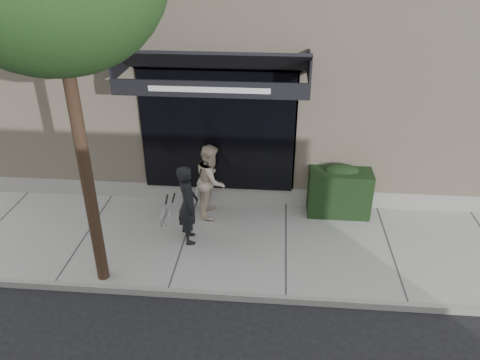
{
  "coord_description": "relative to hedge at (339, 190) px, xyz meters",
  "views": [
    {
      "loc": [
        -0.25,
        -7.55,
        5.48
      ],
      "look_at": [
        -0.95,
        0.6,
        1.15
      ],
      "focal_mm": 35.0,
      "sensor_mm": 36.0,
      "label": 1
    }
  ],
  "objects": [
    {
      "name": "pedestrian_front",
      "position": [
        -3.0,
        -1.3,
        0.26
      ],
      "size": [
        0.77,
        0.84,
        1.61
      ],
      "color": "black",
      "rests_on": "sidewalk"
    },
    {
      "name": "building_facade",
      "position": [
        -1.11,
        3.71,
        2.08
      ],
      "size": [
        14.3,
        8.04,
        5.64
      ],
      "color": "beige",
      "rests_on": "ground"
    },
    {
      "name": "curb",
      "position": [
        -1.1,
        -2.8,
        -0.59
      ],
      "size": [
        20.0,
        0.1,
        0.14
      ],
      "primitive_type": "cube",
      "color": "gray",
      "rests_on": "ground"
    },
    {
      "name": "hedge",
      "position": [
        0.0,
        0.0,
        0.0
      ],
      "size": [
        1.3,
        0.7,
        1.14
      ],
      "color": "black",
      "rests_on": "sidewalk"
    },
    {
      "name": "ground",
      "position": [
        -1.1,
        -1.25,
        -0.66
      ],
      "size": [
        80.0,
        80.0,
        0.0
      ],
      "primitive_type": "plane",
      "color": "black",
      "rests_on": "ground"
    },
    {
      "name": "pedestrian_back",
      "position": [
        -2.69,
        -0.28,
        0.26
      ],
      "size": [
        0.68,
        0.79,
        1.59
      ],
      "color": "beige",
      "rests_on": "sidewalk"
    },
    {
      "name": "sidewalk",
      "position": [
        -1.1,
        -1.25,
        -0.6
      ],
      "size": [
        20.0,
        3.0,
        0.12
      ],
      "primitive_type": "cube",
      "color": "#9D9D98",
      "rests_on": "ground"
    }
  ]
}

